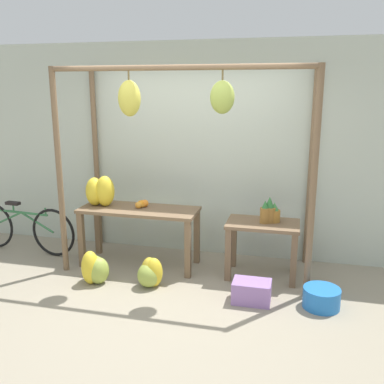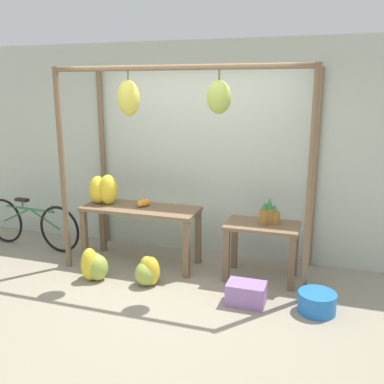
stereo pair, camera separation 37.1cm
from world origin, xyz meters
TOP-DOWN VIEW (x-y plane):
  - ground_plane at (0.00, 0.00)m, footprint 20.00×20.00m
  - shop_wall_back at (0.00, 1.48)m, footprint 8.00×0.08m
  - stall_awning at (-0.02, 0.66)m, footprint 2.97×1.11m
  - display_table_main at (-0.61, 0.81)m, footprint 1.48×0.56m
  - display_table_side at (0.93, 0.83)m, footprint 0.84×0.53m
  - banana_pile_on_table at (-1.13, 0.81)m, footprint 0.45×0.32m
  - orange_pile at (-0.59, 0.86)m, footprint 0.15×0.17m
  - pineapple_cluster at (1.00, 0.85)m, footprint 0.23×0.19m
  - banana_pile_ground_left at (-0.94, 0.18)m, footprint 0.40×0.37m
  - banana_pile_ground_right at (-0.27, 0.25)m, footprint 0.35×0.36m
  - fruit_crate_white at (0.89, 0.15)m, footprint 0.40×0.27m
  - blue_bucket at (1.60, 0.21)m, footprint 0.38×0.38m
  - parked_bicycle at (-2.34, 0.85)m, footprint 1.65×0.17m

SIDE VIEW (x-z plane):
  - ground_plane at x=0.00m, z-range 0.00..0.00m
  - blue_bucket at x=1.60m, z-range 0.00..0.21m
  - fruit_crate_white at x=0.89m, z-range 0.00..0.23m
  - banana_pile_ground_right at x=-0.27m, z-range -0.01..0.33m
  - banana_pile_ground_left at x=-0.94m, z-range -0.03..0.37m
  - parked_bicycle at x=-2.34m, z-range -0.01..0.70m
  - display_table_side at x=0.93m, z-range 0.18..0.86m
  - display_table_main at x=-0.61m, z-range 0.24..0.99m
  - orange_pile at x=-0.59m, z-range 0.74..0.84m
  - pineapple_cluster at x=1.00m, z-range 0.64..0.95m
  - banana_pile_on_table at x=-1.13m, z-range 0.74..1.13m
  - shop_wall_back at x=0.00m, z-range 0.00..2.80m
  - stall_awning at x=-0.02m, z-range 0.49..2.94m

